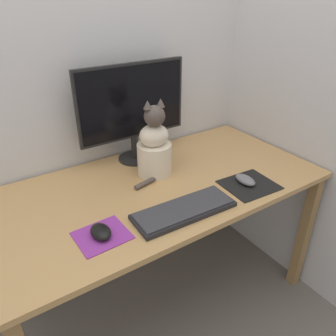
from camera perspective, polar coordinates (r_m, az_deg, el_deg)
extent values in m
plane|color=slate|center=(1.95, -1.19, -21.51)|extent=(12.00, 12.00, 0.00)
cube|color=silver|center=(1.62, -9.69, 19.50)|extent=(7.00, 0.04, 2.50)
cube|color=silver|center=(1.79, 20.87, 19.01)|extent=(0.04, 7.00, 2.50)
cube|color=tan|center=(1.47, -1.48, -3.14)|extent=(1.47, 0.73, 0.02)
cube|color=olive|center=(1.92, 22.61, -10.52)|extent=(0.05, 0.05, 0.71)
cube|color=olive|center=(2.25, 9.33, -2.20)|extent=(0.05, 0.05, 0.71)
cylinder|color=black|center=(1.68, -5.70, 1.76)|extent=(0.17, 0.17, 0.01)
cylinder|color=black|center=(1.65, -5.81, 3.68)|extent=(0.04, 0.04, 0.11)
cube|color=black|center=(1.57, -6.23, 11.45)|extent=(0.55, 0.02, 0.35)
cube|color=black|center=(1.56, -6.06, 11.36)|extent=(0.52, 0.00, 0.33)
cube|color=black|center=(1.28, 2.82, -7.38)|extent=(0.41, 0.17, 0.02)
cube|color=#333338|center=(1.27, 2.83, -6.95)|extent=(0.40, 0.15, 0.01)
cube|color=purple|center=(1.20, -11.42, -11.45)|extent=(0.18, 0.16, 0.00)
cube|color=black|center=(1.49, 13.95, -2.86)|extent=(0.24, 0.21, 0.00)
ellipsoid|color=black|center=(1.18, -11.64, -10.80)|extent=(0.07, 0.10, 0.03)
ellipsoid|color=slate|center=(1.49, 13.30, -2.02)|extent=(0.06, 0.11, 0.03)
cylinder|color=beige|center=(1.51, -2.37, 1.59)|extent=(0.18, 0.18, 0.15)
ellipsoid|color=beige|center=(1.46, -2.47, 5.66)|extent=(0.15, 0.13, 0.10)
sphere|color=#4C423D|center=(1.41, -2.35, 9.04)|extent=(0.10, 0.10, 0.09)
cone|color=#4C423D|center=(1.39, -3.51, 10.99)|extent=(0.04, 0.04, 0.04)
cone|color=#4C423D|center=(1.41, -1.31, 11.32)|extent=(0.04, 0.04, 0.04)
cylinder|color=#4C423D|center=(1.47, -2.67, -1.98)|extent=(0.20, 0.07, 0.02)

